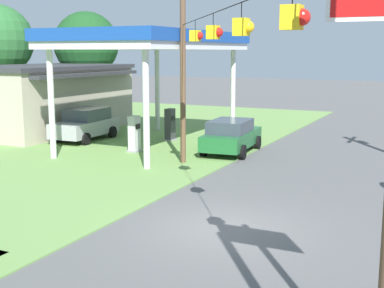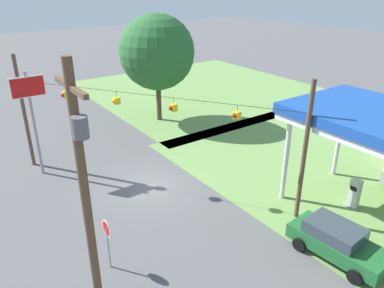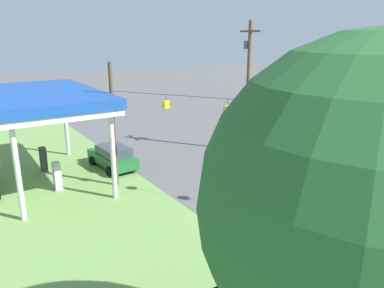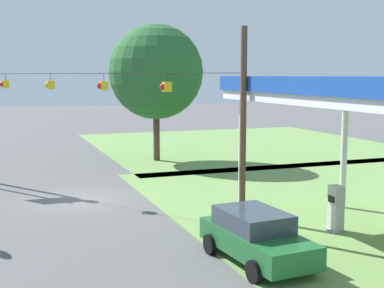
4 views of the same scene
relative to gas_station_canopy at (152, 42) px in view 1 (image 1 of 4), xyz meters
name	(u,v)px [view 1 (image 1 of 4)]	position (x,y,z in m)	size (l,w,h in m)	color
ground_plane	(223,229)	(-10.48, -8.30, -5.34)	(160.00, 160.00, 0.00)	#565656
grass_verge_station_corner	(47,130)	(2.00, 8.77, -5.32)	(36.00, 28.00, 0.04)	#6B934C
gas_station_canopy	(152,42)	(0.00, 0.00, 0.00)	(11.08, 6.37, 5.86)	silver
gas_station_store	(44,98)	(1.82, 8.75, -3.31)	(10.57, 7.11, 4.04)	#B2A893
fuel_pump_near	(134,135)	(-1.83, 0.00, -4.49)	(0.71, 0.56, 1.79)	gray
fuel_pump_far	(170,126)	(1.83, 0.00, -4.49)	(0.71, 0.56, 1.79)	gray
car_at_pumps_front	(231,136)	(0.06, -4.31, -4.48)	(4.61, 2.39, 1.64)	#1E602D
car_at_pumps_rear	(85,124)	(0.00, 4.31, -4.42)	(4.41, 2.31, 1.78)	#9E9EA3
signal_span_gantry	(225,77)	(-10.48, -8.31, -1.14)	(15.03, 10.24, 7.66)	brown
tree_far_back	(86,44)	(8.08, 10.15, 0.01)	(4.63, 4.63, 7.70)	#4C3828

